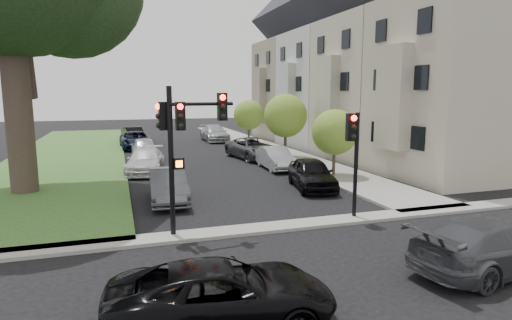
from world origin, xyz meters
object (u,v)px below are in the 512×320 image
object	(u,v)px
car_parked_9	(134,135)
car_cross_far	(494,244)
car_parked_2	(253,148)
car_parked_4	(215,133)
car_parked_7	(144,148)
small_tree_c	(249,115)
car_parked_0	(312,174)
car_cross_near	(222,294)
car_parked_5	(168,186)
car_parked_1	(276,158)
car_parked_6	(146,161)
traffic_signal_secondary	(353,146)
car_parked_8	(136,140)
small_tree_b	(286,116)
traffic_signal_main	(182,134)
small_tree_a	(335,132)

from	to	relation	value
car_parked_9	car_cross_far	bearing A→B (deg)	-85.65
car_parked_2	car_parked_4	world-z (taller)	car_parked_4
car_parked_4	car_parked_7	size ratio (longest dim) A/B	1.20
small_tree_c	car_parked_0	world-z (taller)	small_tree_c
car_cross_near	car_parked_5	bearing A→B (deg)	5.55
car_parked_2	car_parked_9	world-z (taller)	car_parked_2
small_tree_c	car_parked_1	size ratio (longest dim) A/B	0.98
car_parked_1	car_parked_6	size ratio (longest dim) A/B	0.86
car_parked_4	car_cross_far	bearing A→B (deg)	-89.56
traffic_signal_secondary	car_parked_8	distance (m)	25.22
car_parked_0	car_parked_4	xyz separation A→B (m)	(0.08, 22.56, 0.02)
small_tree_b	car_cross_far	size ratio (longest dim) A/B	0.93
traffic_signal_secondary	car_parked_0	distance (m)	5.73
car_cross_near	car_cross_far	size ratio (longest dim) A/B	0.93
car_parked_4	car_parked_5	xyz separation A→B (m)	(-7.23, -23.05, -0.06)
car_parked_9	small_tree_b	bearing A→B (deg)	-63.22
small_tree_b	car_parked_2	size ratio (longest dim) A/B	0.85
car_parked_0	car_parked_6	world-z (taller)	car_parked_0
car_parked_8	car_parked_9	bearing A→B (deg)	87.09
car_parked_1	car_parked_5	bearing A→B (deg)	-137.78
traffic_signal_main	car_parked_6	world-z (taller)	traffic_signal_main
traffic_signal_secondary	car_cross_near	world-z (taller)	traffic_signal_secondary
car_parked_0	car_parked_6	xyz separation A→B (m)	(-7.62, 7.06, -0.05)
small_tree_c	car_parked_4	xyz separation A→B (m)	(-2.38, 3.81, -1.97)
traffic_signal_main	car_parked_1	size ratio (longest dim) A/B	1.17
small_tree_c	car_parked_9	size ratio (longest dim) A/B	0.92
car_parked_5	car_parked_0	bearing A→B (deg)	6.55
traffic_signal_main	car_parked_5	size ratio (longest dim) A/B	1.12
car_parked_6	traffic_signal_secondary	bearing A→B (deg)	-50.76
small_tree_a	car_cross_near	distance (m)	16.61
small_tree_b	car_parked_1	bearing A→B (deg)	-119.69
small_tree_c	car_cross_near	bearing A→B (deg)	-108.06
car_parked_1	car_parked_5	xyz separation A→B (m)	(-7.39, -6.27, 0.03)
small_tree_b	car_parked_2	xyz separation A→B (m)	(-2.23, 0.67, -2.36)
traffic_signal_main	car_parked_5	bearing A→B (deg)	90.00
car_parked_4	small_tree_c	bearing A→B (deg)	-57.94
small_tree_a	car_parked_4	bearing A→B (deg)	96.69
car_parked_0	car_parked_9	bearing A→B (deg)	118.54
car_parked_1	car_parked_4	distance (m)	16.77
car_parked_2	small_tree_c	bearing A→B (deg)	66.23
car_cross_near	car_parked_8	world-z (taller)	car_parked_8
car_cross_near	car_cross_far	bearing A→B (deg)	-81.03
car_cross_far	traffic_signal_secondary	bearing A→B (deg)	4.57
car_parked_7	car_parked_4	bearing A→B (deg)	53.92
small_tree_a	car_parked_7	world-z (taller)	small_tree_a
traffic_signal_secondary	car_parked_2	world-z (taller)	traffic_signal_secondary
car_parked_1	car_parked_6	distance (m)	7.97
car_parked_2	car_parked_6	bearing A→B (deg)	-166.26
small_tree_b	car_parked_1	size ratio (longest dim) A/B	1.11
car_parked_1	car_parked_6	xyz separation A→B (m)	(-7.86, 1.27, 0.02)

